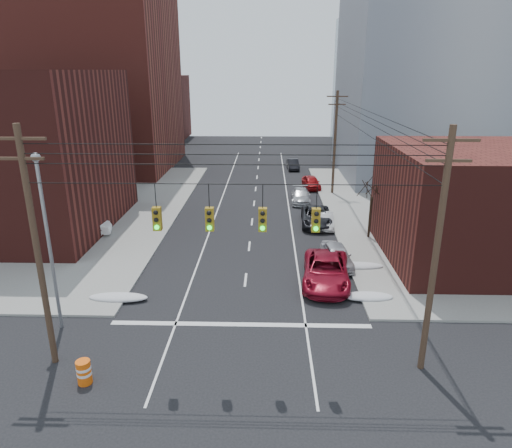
# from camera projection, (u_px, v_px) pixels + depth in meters

# --- Properties ---
(ground) EXTENTS (160.00, 160.00, 0.00)m
(ground) POSITION_uv_depth(u_px,v_px,m) (231.00, 410.00, 18.34)
(ground) COLOR black
(ground) RESTS_ON ground
(building_brick_tall) EXTENTS (24.00, 20.00, 30.00)m
(building_brick_tall) POSITION_uv_depth(u_px,v_px,m) (75.00, 54.00, 59.60)
(building_brick_tall) COLOR maroon
(building_brick_tall) RESTS_ON ground
(building_brick_far) EXTENTS (22.00, 18.00, 12.00)m
(building_brick_far) POSITION_uv_depth(u_px,v_px,m) (125.00, 108.00, 87.15)
(building_brick_far) COLOR #4A1A16
(building_brick_far) RESTS_ON ground
(building_office) EXTENTS (22.00, 20.00, 25.00)m
(building_office) POSITION_uv_depth(u_px,v_px,m) (438.00, 74.00, 55.44)
(building_office) COLOR gray
(building_office) RESTS_ON ground
(building_glass) EXTENTS (20.00, 18.00, 22.00)m
(building_glass) POSITION_uv_depth(u_px,v_px,m) (397.00, 82.00, 80.49)
(building_glass) COLOR gray
(building_glass) RESTS_ON ground
(building_storefront) EXTENTS (16.00, 12.00, 8.00)m
(building_storefront) POSITION_uv_depth(u_px,v_px,m) (506.00, 206.00, 31.75)
(building_storefront) COLOR #4A1A16
(building_storefront) RESTS_ON ground
(utility_pole_left) EXTENTS (2.20, 0.28, 11.00)m
(utility_pole_left) POSITION_uv_depth(u_px,v_px,m) (37.00, 247.00, 19.54)
(utility_pole_left) COLOR #473323
(utility_pole_left) RESTS_ON ground
(utility_pole_right) EXTENTS (2.20, 0.28, 11.00)m
(utility_pole_right) POSITION_uv_depth(u_px,v_px,m) (436.00, 251.00, 19.11)
(utility_pole_right) COLOR #473323
(utility_pole_right) RESTS_ON ground
(utility_pole_far) EXTENTS (2.20, 0.28, 11.00)m
(utility_pole_far) POSITION_uv_depth(u_px,v_px,m) (335.00, 141.00, 48.46)
(utility_pole_far) COLOR #473323
(utility_pole_far) RESTS_ON ground
(traffic_signals) EXTENTS (17.00, 0.42, 2.02)m
(traffic_signals) POSITION_uv_depth(u_px,v_px,m) (236.00, 218.00, 18.85)
(traffic_signals) COLOR black
(traffic_signals) RESTS_ON ground
(street_light) EXTENTS (0.44, 0.44, 9.32)m
(street_light) POSITION_uv_depth(u_px,v_px,m) (47.00, 229.00, 22.49)
(street_light) COLOR gray
(street_light) RESTS_ON ground
(bare_tree) EXTENTS (2.09, 2.20, 4.93)m
(bare_tree) POSITION_uv_depth(u_px,v_px,m) (370.00, 211.00, 36.29)
(bare_tree) COLOR black
(bare_tree) RESTS_ON ground
(snow_nw) EXTENTS (3.50, 1.08, 0.42)m
(snow_nw) POSITION_uv_depth(u_px,v_px,m) (118.00, 297.00, 26.98)
(snow_nw) COLOR silver
(snow_nw) RESTS_ON ground
(snow_ne) EXTENTS (3.00, 1.08, 0.42)m
(snow_ne) POSITION_uv_depth(u_px,v_px,m) (368.00, 297.00, 27.08)
(snow_ne) COLOR silver
(snow_ne) RESTS_ON ground
(snow_east_far) EXTENTS (4.00, 1.08, 0.42)m
(snow_east_far) POSITION_uv_depth(u_px,v_px,m) (354.00, 266.00, 31.34)
(snow_east_far) COLOR silver
(snow_east_far) RESTS_ON ground
(red_pickup) EXTENTS (3.51, 6.49, 1.73)m
(red_pickup) POSITION_uv_depth(u_px,v_px,m) (326.00, 271.00, 28.99)
(red_pickup) COLOR maroon
(red_pickup) RESTS_ON ground
(parked_car_a) EXTENTS (2.19, 4.54, 1.49)m
(parked_car_a) POSITION_uv_depth(u_px,v_px,m) (337.00, 255.00, 31.71)
(parked_car_a) COLOR silver
(parked_car_a) RESTS_ON ground
(parked_car_b) EXTENTS (1.49, 3.82, 1.24)m
(parked_car_b) POSITION_uv_depth(u_px,v_px,m) (325.00, 221.00, 39.43)
(parked_car_b) COLOR silver
(parked_car_b) RESTS_ON ground
(parked_car_c) EXTENTS (2.78, 5.59, 1.52)m
(parked_car_c) POSITION_uv_depth(u_px,v_px,m) (316.00, 217.00, 40.06)
(parked_car_c) COLOR black
(parked_car_c) RESTS_ON ground
(parked_car_d) EXTENTS (2.08, 4.75, 1.36)m
(parked_car_d) POSITION_uv_depth(u_px,v_px,m) (301.00, 196.00, 46.93)
(parked_car_d) COLOR #A9A9AE
(parked_car_d) RESTS_ON ground
(parked_car_e) EXTENTS (2.20, 4.39, 1.44)m
(parked_car_e) POSITION_uv_depth(u_px,v_px,m) (311.00, 182.00, 52.46)
(parked_car_e) COLOR #9C0E12
(parked_car_e) RESTS_ON ground
(parked_car_f) EXTENTS (1.69, 4.26, 1.38)m
(parked_car_f) POSITION_uv_depth(u_px,v_px,m) (293.00, 164.00, 62.61)
(parked_car_f) COLOR black
(parked_car_f) RESTS_ON ground
(lot_car_a) EXTENTS (4.87, 2.61, 1.53)m
(lot_car_a) POSITION_uv_depth(u_px,v_px,m) (81.00, 227.00, 36.98)
(lot_car_a) COLOR white
(lot_car_a) RESTS_ON sidewalk_nw
(lot_car_b) EXTENTS (5.36, 3.29, 1.39)m
(lot_car_b) POSITION_uv_depth(u_px,v_px,m) (105.00, 201.00, 44.61)
(lot_car_b) COLOR silver
(lot_car_b) RESTS_ON sidewalk_nw
(lot_car_c) EXTENTS (4.78, 2.17, 1.36)m
(lot_car_c) POSITION_uv_depth(u_px,v_px,m) (18.00, 221.00, 38.77)
(lot_car_c) COLOR black
(lot_car_c) RESTS_ON sidewalk_nw
(lot_car_d) EXTENTS (4.16, 1.90, 1.38)m
(lot_car_d) POSITION_uv_depth(u_px,v_px,m) (53.00, 201.00, 44.48)
(lot_car_d) COLOR #A6A6AB
(lot_car_d) RESTS_ON sidewalk_nw
(construction_barrel) EXTENTS (0.83, 0.83, 1.11)m
(construction_barrel) POSITION_uv_depth(u_px,v_px,m) (84.00, 372.00, 19.75)
(construction_barrel) COLOR #EE5A0C
(construction_barrel) RESTS_ON ground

